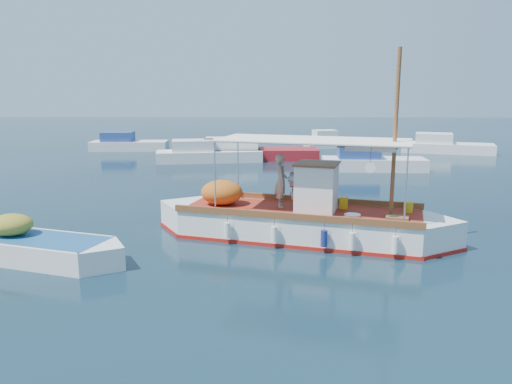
{
  "coord_description": "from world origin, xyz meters",
  "views": [
    {
      "loc": [
        -1.18,
        -17.01,
        5.15
      ],
      "look_at": [
        -1.49,
        0.0,
        1.66
      ],
      "focal_mm": 35.0,
      "sensor_mm": 36.0,
      "label": 1
    }
  ],
  "objects": [
    {
      "name": "fishing_caique",
      "position": [
        0.02,
        0.15,
        0.59
      ],
      "size": [
        10.57,
        5.06,
        6.7
      ],
      "rotation": [
        0.0,
        0.0,
        -0.28
      ],
      "color": "white",
      "rests_on": "ground"
    },
    {
      "name": "ground",
      "position": [
        0.0,
        0.0,
        0.0
      ],
      "size": [
        160.0,
        160.0,
        0.0
      ],
      "primitive_type": "plane",
      "color": "black",
      "rests_on": "ground"
    },
    {
      "name": "bg_boat_e",
      "position": [
        13.81,
        24.86,
        0.49
      ],
      "size": [
        7.72,
        4.7,
        1.8
      ],
      "rotation": [
        0.0,
        0.0,
        -0.31
      ],
      "color": "silver",
      "rests_on": "ground"
    },
    {
      "name": "dinghy",
      "position": [
        -8.36,
        -2.4,
        0.33
      ],
      "size": [
        6.2,
        3.14,
        1.58
      ],
      "rotation": [
        0.0,
        0.0,
        -0.3
      ],
      "color": "white",
      "rests_on": "ground"
    },
    {
      "name": "bg_boat_far_n",
      "position": [
        4.79,
        28.43,
        0.49
      ],
      "size": [
        5.18,
        2.95,
        1.8
      ],
      "rotation": [
        0.0,
        0.0,
        0.21
      ],
      "color": "silver",
      "rests_on": "ground"
    },
    {
      "name": "bg_boat_far_w",
      "position": [
        -13.19,
        26.06,
        0.49
      ],
      "size": [
        6.61,
        2.6,
        1.8
      ],
      "rotation": [
        0.0,
        0.0,
        0.05
      ],
      "color": "silver",
      "rests_on": "ground"
    },
    {
      "name": "bg_boat_nw",
      "position": [
        -5.52,
        19.19,
        0.49
      ],
      "size": [
        7.88,
        3.62,
        1.8
      ],
      "rotation": [
        0.0,
        0.0,
        0.17
      ],
      "color": "silver",
      "rests_on": "ground"
    },
    {
      "name": "bg_boat_n",
      "position": [
        -2.54,
        20.62,
        0.49
      ],
      "size": [
        10.06,
        3.01,
        1.8
      ],
      "rotation": [
        0.0,
        0.0,
        0.02
      ],
      "color": "maroon",
      "rests_on": "ground"
    },
    {
      "name": "bg_boat_ne",
      "position": [
        5.7,
        15.42,
        0.49
      ],
      "size": [
        6.73,
        2.5,
        1.8
      ],
      "rotation": [
        0.0,
        0.0,
        -0.05
      ],
      "color": "silver",
      "rests_on": "ground"
    }
  ]
}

